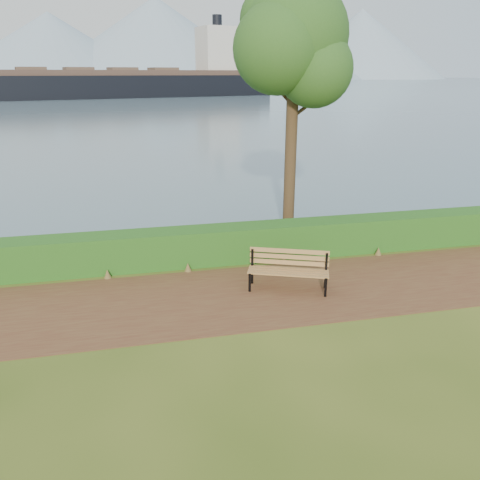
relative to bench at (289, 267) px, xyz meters
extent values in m
plane|color=#395016|center=(-1.21, -0.47, -0.56)|extent=(140.00, 140.00, 0.00)
cube|color=#582C1E|center=(-1.21, -0.17, -0.56)|extent=(40.00, 3.40, 0.01)
cube|color=#174E16|center=(-1.21, 2.13, -0.06)|extent=(32.00, 0.85, 1.00)
cube|color=#445B6D|center=(-1.21, 259.53, -0.56)|extent=(700.00, 510.00, 0.00)
cone|color=#8198AC|center=(-61.21, 394.53, 23.44)|extent=(160.00, 160.00, 48.00)
cone|color=#8198AC|center=(18.79, 404.53, 30.44)|extent=(190.00, 190.00, 62.00)
cone|color=#8198AC|center=(108.79, 399.53, 24.44)|extent=(170.00, 170.00, 50.00)
cone|color=#8198AC|center=(198.79, 409.53, 28.44)|extent=(150.00, 150.00, 58.00)
cone|color=#8198AC|center=(-11.21, 429.53, 16.94)|extent=(120.00, 120.00, 35.00)
cone|color=#8198AC|center=(148.79, 424.53, 19.44)|extent=(130.00, 130.00, 40.00)
cube|color=black|center=(-0.97, 0.01, -0.32)|extent=(0.07, 0.08, 0.49)
cube|color=black|center=(-0.80, 0.46, -0.10)|extent=(0.07, 0.08, 0.93)
cube|color=black|center=(-0.89, 0.23, -0.11)|extent=(0.25, 0.55, 0.05)
cube|color=black|center=(0.73, -0.65, -0.32)|extent=(0.07, 0.08, 0.49)
cube|color=black|center=(0.90, -0.20, -0.10)|extent=(0.07, 0.08, 0.93)
cube|color=black|center=(0.81, -0.42, -0.11)|extent=(0.25, 0.55, 0.05)
cube|color=#AB7A42|center=(-0.11, -0.29, -0.08)|extent=(1.86, 0.79, 0.04)
cube|color=#AB7A42|center=(-0.06, -0.16, -0.08)|extent=(1.86, 0.79, 0.04)
cube|color=#AB7A42|center=(-0.01, -0.03, -0.08)|extent=(1.86, 0.79, 0.04)
cube|color=#AB7A42|center=(0.04, 0.10, -0.08)|extent=(1.86, 0.79, 0.04)
cube|color=#AB7A42|center=(0.06, 0.16, 0.05)|extent=(1.84, 0.75, 0.11)
cube|color=#AB7A42|center=(0.06, 0.16, 0.21)|extent=(1.84, 0.75, 0.11)
cube|color=#AB7A42|center=(0.06, 0.16, 0.36)|extent=(1.84, 0.75, 0.11)
cylinder|color=#312114|center=(1.32, 4.11, 2.75)|extent=(0.37, 0.37, 6.62)
sphere|color=#194316|center=(1.32, 4.11, 5.51)|extent=(3.13, 3.13, 3.13)
sphere|color=#194316|center=(2.01, 4.64, 4.96)|extent=(2.39, 2.39, 2.39)
sphere|color=#194316|center=(0.69, 3.69, 5.14)|extent=(2.58, 2.58, 2.58)
sphere|color=#194316|center=(1.80, 3.59, 4.59)|extent=(2.21, 2.21, 2.21)
sphere|color=#194316|center=(0.79, 4.50, 5.97)|extent=(2.02, 2.02, 2.02)
sphere|color=#194316|center=(1.38, 4.22, 6.43)|extent=(1.84, 1.84, 1.84)
cylinder|color=#312114|center=(1.74, 4.11, 3.48)|extent=(0.97, 0.11, 0.72)
cylinder|color=#312114|center=(0.95, 4.20, 3.94)|extent=(0.75, 0.35, 0.66)
cube|color=black|center=(-3.17, 99.52, 0.80)|extent=(63.70, 25.65, 6.32)
cube|color=#48342B|center=(-3.17, 99.52, 4.50)|extent=(58.56, 23.41, 1.08)
cube|color=beige|center=(16.41, 104.65, 9.38)|extent=(9.76, 9.27, 9.94)
cylinder|color=black|center=(16.41, 104.65, 15.25)|extent=(2.17, 2.17, 3.16)
cube|color=brown|center=(-22.75, 94.39, 5.22)|extent=(6.76, 7.14, 0.72)
cube|color=brown|center=(-14.01, 96.68, 5.22)|extent=(6.76, 7.14, 0.72)
cube|color=brown|center=(-5.27, 98.97, 5.22)|extent=(6.76, 7.14, 0.72)
cube|color=brown|center=(3.47, 101.26, 5.22)|extent=(6.76, 7.14, 0.72)
camera|label=1|loc=(-3.42, -10.06, 4.49)|focal=35.00mm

